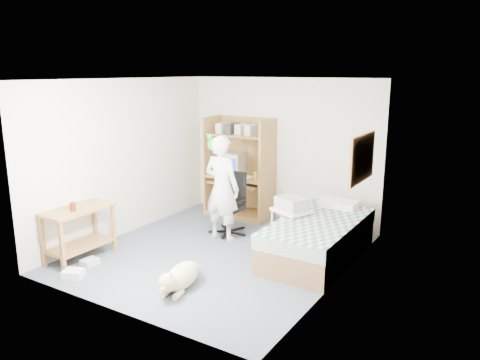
{
  "coord_description": "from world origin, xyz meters",
  "views": [
    {
      "loc": [
        3.66,
        -5.31,
        2.62
      ],
      "look_at": [
        0.14,
        0.36,
        1.05
      ],
      "focal_mm": 35.0,
      "sensor_mm": 36.0,
      "label": 1
    }
  ],
  "objects_px": {
    "office_chair": "(230,212)",
    "dog": "(180,277)",
    "printer_cart": "(291,223)",
    "person": "(222,188)",
    "side_desk": "(79,226)",
    "computer_hutch": "(240,172)",
    "bed": "(318,238)"
  },
  "relations": [
    {
      "from": "side_desk",
      "to": "person",
      "type": "relative_size",
      "value": 0.6
    },
    {
      "from": "bed",
      "to": "side_desk",
      "type": "height_order",
      "value": "side_desk"
    },
    {
      "from": "office_chair",
      "to": "dog",
      "type": "xyz_separation_m",
      "value": [
        0.59,
        -2.03,
        -0.2
      ]
    },
    {
      "from": "office_chair",
      "to": "dog",
      "type": "distance_m",
      "value": 2.12
    },
    {
      "from": "computer_hutch",
      "to": "printer_cart",
      "type": "xyz_separation_m",
      "value": [
        1.52,
        -1.03,
        -0.41
      ]
    },
    {
      "from": "bed",
      "to": "side_desk",
      "type": "xyz_separation_m",
      "value": [
        -2.85,
        -1.82,
        0.21
      ]
    },
    {
      "from": "computer_hutch",
      "to": "dog",
      "type": "relative_size",
      "value": 1.86
    },
    {
      "from": "bed",
      "to": "side_desk",
      "type": "relative_size",
      "value": 2.02
    },
    {
      "from": "bed",
      "to": "dog",
      "type": "distance_m",
      "value": 2.1
    },
    {
      "from": "computer_hutch",
      "to": "dog",
      "type": "distance_m",
      "value": 3.15
    },
    {
      "from": "bed",
      "to": "printer_cart",
      "type": "xyz_separation_m",
      "value": [
        -0.48,
        0.1,
        0.12
      ]
    },
    {
      "from": "bed",
      "to": "side_desk",
      "type": "distance_m",
      "value": 3.39
    },
    {
      "from": "computer_hutch",
      "to": "bed",
      "type": "relative_size",
      "value": 0.89
    },
    {
      "from": "computer_hutch",
      "to": "person",
      "type": "relative_size",
      "value": 1.08
    },
    {
      "from": "person",
      "to": "side_desk",
      "type": "bearing_deg",
      "value": 56.33
    },
    {
      "from": "bed",
      "to": "office_chair",
      "type": "bearing_deg",
      "value": 172.36
    },
    {
      "from": "office_chair",
      "to": "dog",
      "type": "height_order",
      "value": "office_chair"
    },
    {
      "from": "dog",
      "to": "printer_cart",
      "type": "distance_m",
      "value": 2.01
    },
    {
      "from": "office_chair",
      "to": "printer_cart",
      "type": "xyz_separation_m",
      "value": [
        1.16,
        -0.12,
        0.05
      ]
    },
    {
      "from": "person",
      "to": "dog",
      "type": "height_order",
      "value": "person"
    },
    {
      "from": "person",
      "to": "dog",
      "type": "distance_m",
      "value": 1.93
    },
    {
      "from": "dog",
      "to": "side_desk",
      "type": "bearing_deg",
      "value": 169.03
    },
    {
      "from": "bed",
      "to": "office_chair",
      "type": "xyz_separation_m",
      "value": [
        -1.64,
        0.22,
        0.07
      ]
    },
    {
      "from": "dog",
      "to": "printer_cart",
      "type": "relative_size",
      "value": 1.52
    },
    {
      "from": "bed",
      "to": "computer_hutch",
      "type": "bearing_deg",
      "value": 150.71
    },
    {
      "from": "computer_hutch",
      "to": "dog",
      "type": "bearing_deg",
      "value": -72.07
    },
    {
      "from": "side_desk",
      "to": "office_chair",
      "type": "distance_m",
      "value": 2.37
    },
    {
      "from": "dog",
      "to": "printer_cart",
      "type": "bearing_deg",
      "value": 62.23
    },
    {
      "from": "bed",
      "to": "person",
      "type": "distance_m",
      "value": 1.69
    },
    {
      "from": "office_chair",
      "to": "printer_cart",
      "type": "height_order",
      "value": "office_chair"
    },
    {
      "from": "person",
      "to": "printer_cart",
      "type": "height_order",
      "value": "person"
    },
    {
      "from": "computer_hutch",
      "to": "office_chair",
      "type": "height_order",
      "value": "computer_hutch"
    }
  ]
}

